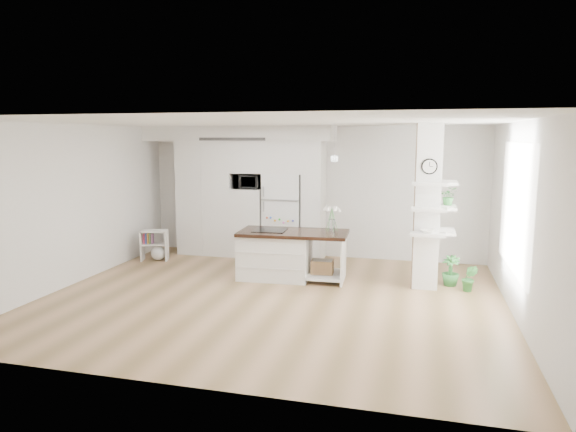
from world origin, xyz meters
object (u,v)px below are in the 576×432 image
Objects in this scene: kitchen_island at (282,253)px; floor_plant_a at (470,278)px; refrigerator at (284,216)px; bookshelf at (156,247)px.

kitchen_island is 4.34× the size of floor_plant_a.
floor_plant_a is at bearing -24.24° from refrigerator.
floor_plant_a is (3.52, -1.59, -0.65)m from refrigerator.
kitchen_island is 2.90m from bookshelf.
refrigerator is 3.92m from floor_plant_a.
floor_plant_a is at bearing -3.70° from kitchen_island.
refrigerator is at bearing 155.76° from floor_plant_a.
kitchen_island reaches higher than floor_plant_a.
refrigerator is 1.65m from kitchen_island.
bookshelf is at bearing 164.23° from kitchen_island.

